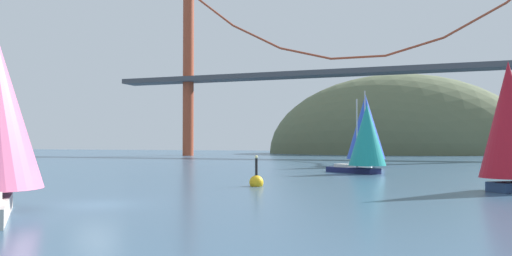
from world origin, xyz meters
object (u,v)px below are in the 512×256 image
object	(u,v)px
sailboat_blue_spinnaker	(366,128)
sailboat_teal_sail	(366,137)
sailboat_crimson_sail	(511,124)
channel_buoy	(256,181)

from	to	relation	value
sailboat_blue_spinnaker	sailboat_teal_sail	world-z (taller)	sailboat_blue_spinnaker
sailboat_crimson_sail	channel_buoy	bearing A→B (deg)	-174.16
channel_buoy	sailboat_teal_sail	bearing A→B (deg)	73.08
sailboat_blue_spinnaker	channel_buoy	distance (m)	35.47
sailboat_blue_spinnaker	sailboat_crimson_sail	xyz separation A→B (m)	(14.35, -33.08, -0.67)
sailboat_crimson_sail	sailboat_teal_sail	size ratio (longest dim) A/B	1.14
sailboat_blue_spinnaker	sailboat_crimson_sail	distance (m)	36.07
sailboat_teal_sail	channel_buoy	bearing A→B (deg)	-106.92
sailboat_crimson_sail	channel_buoy	world-z (taller)	sailboat_crimson_sail
sailboat_blue_spinnaker	channel_buoy	bearing A→B (deg)	-96.00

